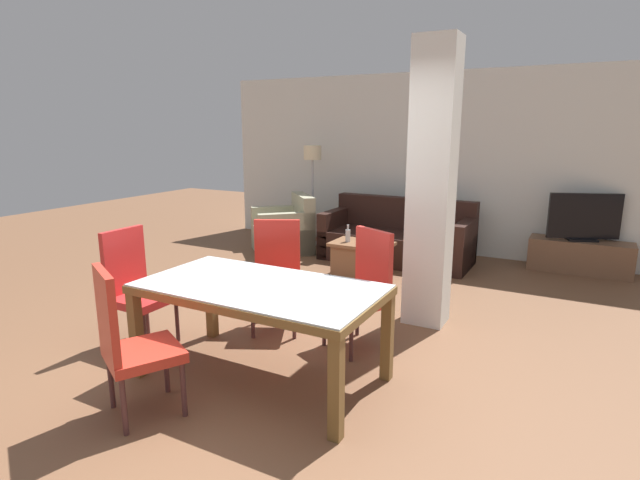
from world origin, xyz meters
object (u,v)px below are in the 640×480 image
at_px(bottle, 348,235).
at_px(tv_stand, 580,256).
at_px(dining_chair_far_left, 276,272).
at_px(dining_chair_near_left, 129,340).
at_px(tv_screen, 584,218).
at_px(floor_lamp, 313,163).
at_px(coffee_table, 362,259).
at_px(dining_chair_head_left, 135,284).
at_px(armchair, 285,232).
at_px(sofa, 397,240).
at_px(dining_table, 260,303).
at_px(dining_chair_far_right, 363,286).

relative_size(bottle, tv_stand, 0.18).
height_order(dining_chair_far_left, dining_chair_near_left, same).
height_order(tv_stand, tv_screen, tv_screen).
bearing_deg(floor_lamp, coffee_table, -42.17).
xyz_separation_m(dining_chair_head_left, tv_stand, (3.41, 4.38, -0.33)).
height_order(bottle, floor_lamp, floor_lamp).
xyz_separation_m(dining_chair_near_left, tv_screen, (2.53, 5.22, 0.19)).
xyz_separation_m(dining_chair_head_left, armchair, (-0.66, 3.50, -0.25)).
xyz_separation_m(armchair, coffee_table, (1.60, -0.69, -0.07)).
relative_size(tv_screen, floor_lamp, 0.54).
xyz_separation_m(coffee_table, bottle, (-0.18, -0.04, 0.31)).
bearing_deg(dining_chair_head_left, sofa, 164.34).
relative_size(dining_table, floor_lamp, 1.13).
bearing_deg(floor_lamp, armchair, -103.03).
relative_size(dining_chair_head_left, sofa, 0.49).
relative_size(sofa, tv_stand, 1.67).
bearing_deg(dining_chair_far_left, sofa, -119.92).
xyz_separation_m(dining_chair_far_left, tv_screen, (2.53, 3.47, 0.19)).
bearing_deg(coffee_table, dining_chair_far_right, -66.20).
xyz_separation_m(dining_chair_near_left, coffee_table, (0.06, 3.65, -0.32)).
relative_size(coffee_table, bottle, 3.43).
height_order(dining_table, bottle, dining_table).
bearing_deg(armchair, dining_chair_far_left, 166.66).
distance_m(bottle, tv_screen, 3.11).
height_order(dining_chair_far_left, coffee_table, dining_chair_far_left).
distance_m(dining_chair_head_left, coffee_table, 2.98).
xyz_separation_m(tv_stand, floor_lamp, (-3.92, -0.25, 1.12)).
distance_m(dining_chair_far_left, coffee_table, 1.93).
bearing_deg(sofa, tv_stand, -166.08).
bearing_deg(sofa, dining_chair_far_left, 86.43).
height_order(armchair, bottle, armchair).
bearing_deg(dining_chair_far_left, dining_chair_head_left, 19.27).
bearing_deg(dining_chair_near_left, tv_stand, 92.22).
distance_m(dining_chair_head_left, bottle, 2.87).
xyz_separation_m(dining_chair_head_left, tv_screen, (3.41, 4.38, 0.19)).
distance_m(dining_chair_head_left, tv_screen, 5.55).
relative_size(dining_chair_far_left, tv_screen, 1.21).
xyz_separation_m(tv_stand, tv_screen, (0.00, 0.00, 0.52)).
bearing_deg(tv_stand, dining_chair_far_left, -126.05).
bearing_deg(dining_chair_near_left, dining_table, 90.00).
xyz_separation_m(dining_table, tv_stand, (2.08, 4.38, -0.39)).
height_order(dining_table, dining_chair_far_left, dining_chair_far_left).
relative_size(dining_chair_head_left, dining_chair_near_left, 1.00).
xyz_separation_m(armchair, tv_stand, (4.07, 0.88, -0.08)).
height_order(dining_table, coffee_table, dining_table).
relative_size(dining_chair_near_left, sofa, 0.49).
distance_m(coffee_table, bottle, 0.36).
distance_m(dining_chair_head_left, armchair, 3.57).
distance_m(armchair, bottle, 1.61).
relative_size(dining_chair_far_left, sofa, 0.49).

